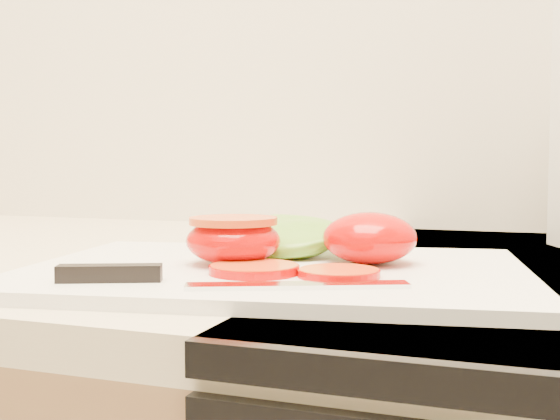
% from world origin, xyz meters
% --- Properties ---
extents(cutting_board, '(0.44, 0.35, 0.01)m').
position_xyz_m(cutting_board, '(0.15, 1.54, 0.94)').
color(cutting_board, white).
rests_on(cutting_board, counter).
extents(tomato_half_dome, '(0.08, 0.08, 0.04)m').
position_xyz_m(tomato_half_dome, '(0.22, 1.58, 0.96)').
color(tomato_half_dome, '#CF0600').
rests_on(tomato_half_dome, cutting_board).
extents(tomato_half_cut, '(0.08, 0.08, 0.04)m').
position_xyz_m(tomato_half_cut, '(0.11, 1.54, 0.96)').
color(tomato_half_cut, '#CF0600').
rests_on(tomato_half_cut, cutting_board).
extents(tomato_slice_0, '(0.07, 0.07, 0.01)m').
position_xyz_m(tomato_slice_0, '(0.14, 1.50, 0.94)').
color(tomato_slice_0, '#E0551C').
rests_on(tomato_slice_0, cutting_board).
extents(tomato_slice_1, '(0.06, 0.06, 0.01)m').
position_xyz_m(tomato_slice_1, '(0.21, 1.51, 0.94)').
color(tomato_slice_1, '#E0551C').
rests_on(tomato_slice_1, cutting_board).
extents(lettuce_leaf_0, '(0.19, 0.16, 0.03)m').
position_xyz_m(lettuce_leaf_0, '(0.12, 1.62, 0.95)').
color(lettuce_leaf_0, '#66B830').
rests_on(lettuce_leaf_0, cutting_board).
extents(knife, '(0.24, 0.08, 0.01)m').
position_xyz_m(knife, '(0.11, 1.44, 0.94)').
color(knife, silver).
rests_on(knife, cutting_board).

